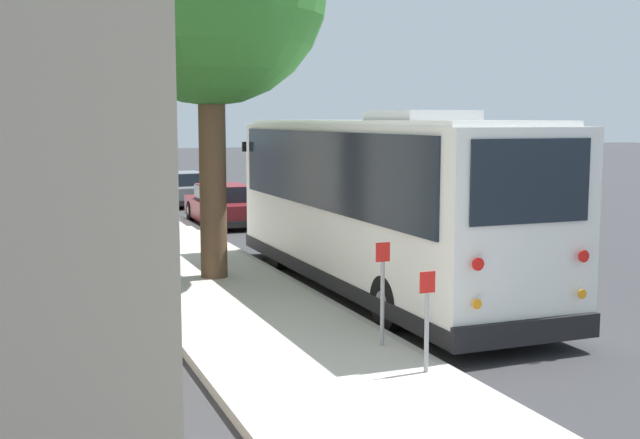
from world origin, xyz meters
The scene contains 11 objects.
ground_plane centered at (0.00, 0.00, 0.00)m, with size 160.00×160.00×0.00m, color #333335.
sidewalk_slab centered at (0.00, 3.16, 0.07)m, with size 80.00×3.06×0.15m, color beige.
curb_strip centered at (0.00, 1.56, 0.07)m, with size 80.00×0.14×0.15m, color #AAA69D.
shuttle_bus centered at (-1.42, 0.13, 1.93)m, with size 10.38×2.69×3.60m.
parked_sedan_maroon centered at (9.75, 0.43, 0.61)m, with size 4.49×1.92×1.32m.
parked_sedan_gray centered at (16.34, 0.34, 0.62)m, with size 4.30×2.01×1.33m.
parked_sedan_black centered at (22.19, 0.61, 0.61)m, with size 4.21×1.90×1.32m.
parked_sedan_blue centered at (28.80, 0.47, 0.61)m, with size 4.35×1.86×1.32m.
parked_sedan_tan centered at (34.56, 0.34, 0.60)m, with size 4.58×1.93×1.30m.
sign_post_near centered at (-6.82, 1.94, 0.84)m, with size 0.06×0.22×1.34m.
sign_post_far centered at (-5.49, 1.94, 0.94)m, with size 0.06×0.22×1.53m.
Camera 1 is at (-15.80, 6.94, 3.44)m, focal length 45.00 mm.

